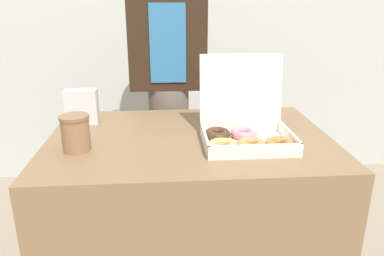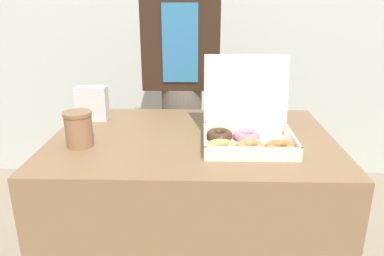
{
  "view_description": "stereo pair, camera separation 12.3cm",
  "coord_description": "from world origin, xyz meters",
  "px_view_note": "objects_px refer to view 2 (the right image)",
  "views": [
    {
      "loc": [
        -0.09,
        -1.26,
        1.24
      ],
      "look_at": [
        0.0,
        -0.1,
        0.83
      ],
      "focal_mm": 35.0,
      "sensor_mm": 36.0,
      "label": 1
    },
    {
      "loc": [
        0.03,
        -1.26,
        1.24
      ],
      "look_at": [
        0.0,
        -0.1,
        0.83
      ],
      "focal_mm": 35.0,
      "sensor_mm": 36.0,
      "label": 2
    }
  ],
  "objects_px": {
    "coffee_cup": "(79,129)",
    "napkin_holder": "(92,104)",
    "person_customer": "(181,70)",
    "donut_box": "(245,133)"
  },
  "relations": [
    {
      "from": "donut_box",
      "to": "coffee_cup",
      "type": "xyz_separation_m",
      "value": [
        -0.56,
        -0.02,
        0.02
      ]
    },
    {
      "from": "donut_box",
      "to": "coffee_cup",
      "type": "distance_m",
      "value": 0.56
    },
    {
      "from": "napkin_holder",
      "to": "person_customer",
      "type": "relative_size",
      "value": 0.09
    },
    {
      "from": "coffee_cup",
      "to": "napkin_holder",
      "type": "bearing_deg",
      "value": 97.02
    },
    {
      "from": "donut_box",
      "to": "person_customer",
      "type": "relative_size",
      "value": 0.2
    },
    {
      "from": "person_customer",
      "to": "napkin_holder",
      "type": "bearing_deg",
      "value": -137.51
    },
    {
      "from": "coffee_cup",
      "to": "napkin_holder",
      "type": "xyz_separation_m",
      "value": [
        -0.03,
        0.28,
        0.01
      ]
    },
    {
      "from": "donut_box",
      "to": "napkin_holder",
      "type": "bearing_deg",
      "value": 155.92
    },
    {
      "from": "donut_box",
      "to": "person_customer",
      "type": "bearing_deg",
      "value": 112.9
    },
    {
      "from": "napkin_holder",
      "to": "coffee_cup",
      "type": "bearing_deg",
      "value": -82.98
    }
  ]
}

